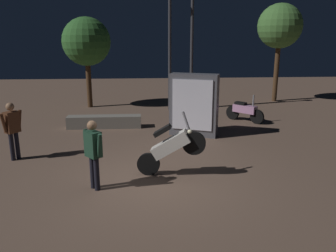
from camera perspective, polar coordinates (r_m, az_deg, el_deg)
ground_plane at (r=8.20m, az=-2.85°, el=-9.16°), size 40.00×40.00×0.00m
motorcycle_white_foreground at (r=8.22m, az=0.44°, el=-3.50°), size 1.65×0.48×1.63m
motorcycle_pink_parked_left at (r=13.95m, az=12.59°, el=2.50°), size 1.21×1.27×1.11m
person_rider_beside at (r=10.20m, az=-24.42°, el=-0.05°), size 0.46×0.59×1.60m
person_bystander_far at (r=7.65m, az=-12.28°, el=-3.79°), size 0.50×0.55×1.58m
streetlamp_near at (r=15.48m, az=0.30°, el=14.83°), size 0.36×0.36×5.28m
streetlamp_far at (r=15.77m, az=4.01°, el=15.73°), size 0.36×0.36×5.75m
tree_left_bg at (r=18.59m, az=18.06°, el=15.39°), size 2.19×2.19×4.87m
tree_center_bg at (r=16.59m, az=-13.37°, el=13.40°), size 2.21×2.21×4.15m
kiosk_billboard at (r=11.62m, az=4.31°, el=3.48°), size 1.67×1.04×2.10m
planter_wall_low at (r=12.95m, az=-10.51°, el=0.70°), size 2.71×0.50×0.45m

